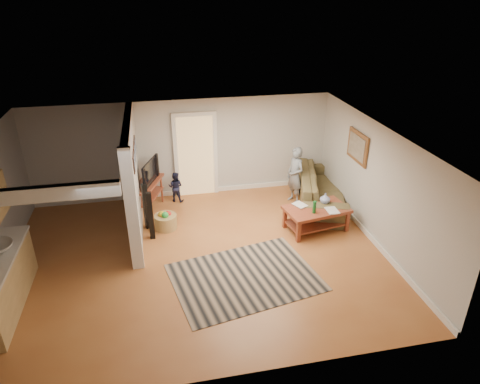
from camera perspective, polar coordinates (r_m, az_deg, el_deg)
name	(u,v)px	position (r m, az deg, el deg)	size (l,w,h in m)	color
ground	(199,257)	(8.81, -5.46, -8.67)	(7.50, 7.50, 0.00)	#985026
room_shell	(138,188)	(8.45, -13.40, 0.47)	(7.54, 6.02, 2.52)	#B3B0AC
area_rug	(245,277)	(8.24, 0.63, -11.28)	(2.65, 1.94, 0.01)	black
sofa	(320,202)	(11.04, 10.67, -1.36)	(2.72, 1.06, 0.79)	#403220
coffee_table	(317,212)	(9.67, 10.21, -2.68)	(1.50, 1.03, 0.82)	maroon
tv_console	(148,185)	(10.36, -12.20, 0.86)	(0.85, 1.30, 1.05)	maroon
speaker_left	(151,216)	(9.31, -11.84, -3.13)	(0.11, 0.11, 1.10)	black
speaker_right	(146,207)	(9.72, -12.42, -1.92)	(0.11, 0.11, 1.09)	black
toy_basket	(166,221)	(9.80, -9.89, -3.82)	(0.50, 0.50, 0.45)	olive
child	(293,202)	(10.97, 7.15, -1.28)	(0.53, 0.35, 1.46)	slate
toddler	(177,201)	(11.05, -8.45, -1.16)	(0.38, 0.30, 0.79)	#1B1D39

